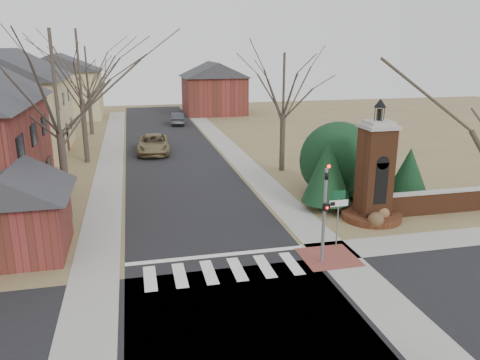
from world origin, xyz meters
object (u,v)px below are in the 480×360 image
object	(u,v)px
distant_car	(178,119)
brick_gate_monument	(374,180)
sign_post	(338,207)
pickup_truck	(153,144)
traffic_signal_pole	(325,206)

from	to	relation	value
distant_car	brick_gate_monument	bearing A→B (deg)	107.23
sign_post	distant_car	xyz separation A→B (m)	(-3.52, 37.44, -1.24)
brick_gate_monument	distant_car	xyz separation A→B (m)	(-6.93, 34.43, -1.46)
sign_post	pickup_truck	size ratio (longest dim) A/B	0.47
traffic_signal_pole	sign_post	distance (m)	2.02
sign_post	distant_car	world-z (taller)	sign_post
traffic_signal_pole	pickup_truck	size ratio (longest dim) A/B	0.78
traffic_signal_pole	brick_gate_monument	size ratio (longest dim) A/B	0.69
sign_post	pickup_truck	bearing A→B (deg)	108.00
traffic_signal_pole	sign_post	xyz separation A→B (m)	(1.29, 1.41, -0.64)
brick_gate_monument	distant_car	size ratio (longest dim) A/B	1.50
brick_gate_monument	distant_car	distance (m)	35.15
traffic_signal_pole	sign_post	size ratio (longest dim) A/B	1.64
pickup_truck	distant_car	bearing A→B (deg)	80.20
brick_gate_monument	distant_car	bearing A→B (deg)	101.37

